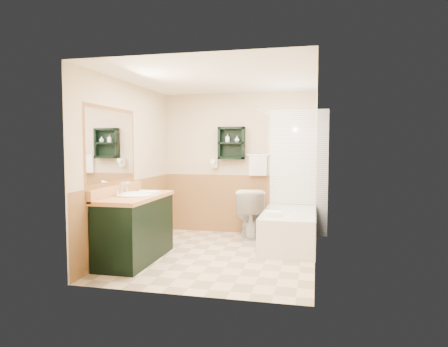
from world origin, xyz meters
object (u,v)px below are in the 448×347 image
Objects in this scene: hair_dryer at (215,163)px; soap_bottle_b at (237,140)px; vanity at (135,228)px; wall_shelf at (231,143)px; vanity_book at (134,185)px; toilet at (249,213)px; bathtub at (289,229)px; soap_bottle_a at (228,140)px.

soap_bottle_b is (0.40, -0.03, 0.41)m from hair_dryer.
vanity is 2.42m from soap_bottle_b.
vanity_book is (-1.06, -1.53, -0.59)m from wall_shelf.
toilet is at bearing -45.60° from soap_bottle_b.
vanity is 2.26m from bathtub.
soap_bottle_a reaches higher than hair_dryer.
toilet is 1.98m from vanity_book.
hair_dryer is 2.13m from vanity.
soap_bottle_b is at bearing -2.95° from wall_shelf.
soap_bottle_b is (-0.24, 0.25, 1.20)m from toilet.
bathtub is at bearing 31.41° from vanity.
bathtub is at bearing -28.51° from hair_dryer.
hair_dryer is 0.16× the size of bathtub.
wall_shelf is 1.22m from toilet.
bathtub is 14.46× the size of soap_bottle_b.
soap_bottle_b is at bearing -59.44° from toilet.
bathtub is at bearing -34.13° from wall_shelf.
vanity_book is (-2.08, -0.84, 0.70)m from bathtub.
vanity_book reaches higher than bathtub.
toilet is (1.23, 1.61, -0.03)m from vanity.
hair_dryer is 0.29× the size of toilet.
vanity_book is at bearing -123.04° from soap_bottle_a.
toilet is at bearing 28.89° from vanity_book.
bathtub is (1.33, -0.72, -0.94)m from hair_dryer.
soap_bottle_a is at bearing -7.34° from hair_dryer.
toilet is 1.29m from soap_bottle_a.
soap_bottle_a is at bearing 43.45° from vanity_book.
wall_shelf is 2.35m from vanity.
vanity_book reaches higher than toilet.
wall_shelf is 0.37× the size of bathtub.
hair_dryer is 1.22× the size of vanity_book.
bathtub is 1.86m from soap_bottle_a.
toilet reaches higher than bathtub.
soap_bottle_b reaches higher than hair_dryer.
wall_shelf reaches higher than bathtub.
vanity is at bearing -118.04° from soap_bottle_b.
bathtub is at bearing -36.62° from soap_bottle_b.
wall_shelf is at bearing 177.05° from soap_bottle_b.
vanity is at bearing -148.59° from bathtub.
soap_bottle_b is at bearing 39.33° from vanity_book.
hair_dryer is 0.57m from soap_bottle_b.
toilet is at bearing -23.49° from hair_dryer.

